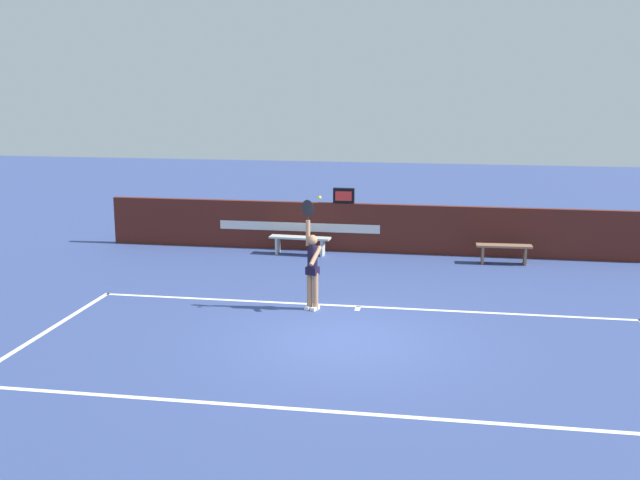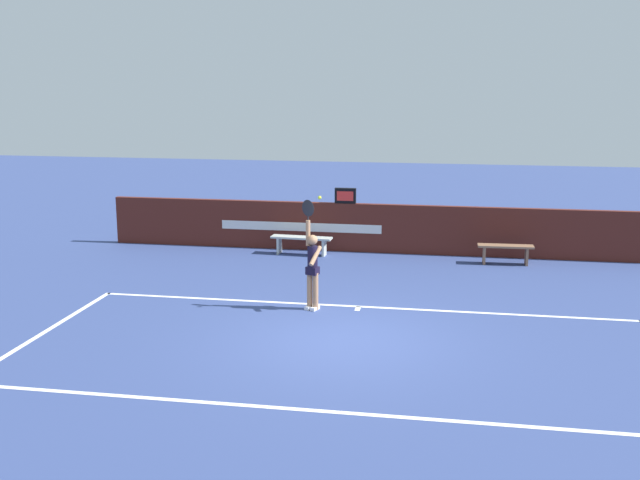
# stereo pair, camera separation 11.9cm
# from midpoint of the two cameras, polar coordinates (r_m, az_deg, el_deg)

# --- Properties ---
(ground_plane) EXTENTS (60.00, 60.00, 0.00)m
(ground_plane) POSITION_cam_midpoint_polar(r_m,az_deg,el_deg) (14.29, 2.03, -7.30)
(ground_plane) COLOR navy
(court_lines) EXTENTS (11.32, 5.34, 0.00)m
(court_lines) POSITION_cam_midpoint_polar(r_m,az_deg,el_deg) (13.81, 1.73, -7.97)
(court_lines) COLOR white
(court_lines) RESTS_ON ground
(back_wall) EXTENTS (15.38, 0.19, 1.33)m
(back_wall) POSITION_cam_midpoint_polar(r_m,az_deg,el_deg) (21.12, 4.84, 0.85)
(back_wall) COLOR #4F1D16
(back_wall) RESTS_ON ground
(speed_display) EXTENTS (0.57, 0.15, 0.42)m
(speed_display) POSITION_cam_midpoint_polar(r_m,az_deg,el_deg) (21.09, 2.04, 3.27)
(speed_display) COLOR black
(speed_display) RESTS_ON back_wall
(tennis_player) EXTENTS (0.45, 0.44, 2.30)m
(tennis_player) POSITION_cam_midpoint_polar(r_m,az_deg,el_deg) (15.81, -0.36, -1.86)
(tennis_player) COLOR #A57654
(tennis_player) RESTS_ON ground
(tennis_ball) EXTENTS (0.07, 0.07, 0.07)m
(tennis_ball) POSITION_cam_midpoint_polar(r_m,az_deg,el_deg) (15.45, 0.19, 3.13)
(tennis_ball) COLOR #C9DC2C
(courtside_bench_near) EXTENTS (1.67, 0.46, 0.49)m
(courtside_bench_near) POSITION_cam_midpoint_polar(r_m,az_deg,el_deg) (20.84, -1.21, -0.06)
(courtside_bench_near) COLOR #B5BBB3
(courtside_bench_near) RESTS_ON ground
(courtside_bench_far) EXTENTS (1.41, 0.41, 0.50)m
(courtside_bench_far) POSITION_cam_midpoint_polar(r_m,az_deg,el_deg) (20.34, 13.64, -0.71)
(courtside_bench_far) COLOR #886046
(courtside_bench_far) RESTS_ON ground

